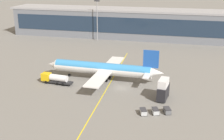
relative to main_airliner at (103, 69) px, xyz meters
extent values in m
plane|color=slate|center=(7.64, -5.83, -4.03)|extent=(700.00, 700.00, 0.00)
cube|color=yellow|center=(3.16, -3.83, -4.02)|extent=(3.59, 79.94, 0.01)
cube|color=slate|center=(19.10, 69.11, 3.39)|extent=(177.47, 18.70, 14.84)
cube|color=#1E2D42|center=(19.10, 59.70, 4.14)|extent=(172.15, 0.16, 8.31)
cube|color=#99999E|center=(19.10, 69.11, 11.31)|extent=(181.02, 19.08, 1.00)
cylinder|color=white|center=(-0.28, 0.01, -0.14)|extent=(34.15, 4.96, 3.88)
cylinder|color=#388CD1|center=(-0.28, 0.01, 0.20)|extent=(33.46, 4.78, 3.73)
cone|color=white|center=(-18.65, 0.59, -0.14)|extent=(4.00, 3.81, 3.69)
cone|color=white|center=(18.28, -0.58, 0.24)|extent=(4.76, 3.45, 3.30)
cube|color=#1E51B2|center=(16.23, -0.51, 4.71)|extent=(5.06, 0.52, 5.83)
cube|color=white|center=(15.61, -4.38, 0.44)|extent=(2.20, 6.27, 0.24)
cube|color=white|center=(15.85, 3.39, 0.44)|extent=(2.20, 6.27, 0.24)
cube|color=white|center=(0.93, -9.12, -0.44)|extent=(5.25, 14.44, 0.40)
cube|color=white|center=(1.50, 9.05, -0.44)|extent=(5.25, 14.44, 0.40)
cylinder|color=#939399|center=(0.01, -6.52, -1.80)|extent=(3.06, 2.23, 2.14)
cylinder|color=#939399|center=(0.42, 6.51, -1.80)|extent=(3.06, 2.23, 2.14)
cylinder|color=black|center=(-12.53, 0.40, -3.53)|extent=(1.01, 0.43, 1.00)
cylinder|color=slate|center=(-12.53, 0.40, -2.56)|extent=(0.20, 0.20, 1.94)
cylinder|color=black|center=(1.70, -1.80, -3.53)|extent=(1.01, 0.43, 1.00)
cylinder|color=slate|center=(1.70, -1.80, -2.56)|extent=(0.20, 0.20, 1.94)
cylinder|color=black|center=(1.81, 1.69, -3.53)|extent=(1.01, 0.43, 1.00)
cylinder|color=slate|center=(1.81, 1.69, -2.56)|extent=(0.20, 0.20, 1.94)
cube|color=#232326|center=(-13.41, -7.28, -3.28)|extent=(10.20, 3.46, 0.50)
cube|color=yellow|center=(-17.79, -6.86, -2.03)|extent=(3.03, 2.76, 2.50)
cube|color=black|center=(-19.05, -6.73, -1.53)|extent=(0.38, 2.30, 1.12)
cylinder|color=silver|center=(-13.13, -7.31, -1.93)|extent=(6.19, 2.77, 2.20)
cylinder|color=black|center=(-17.35, -8.09, -3.53)|extent=(1.03, 0.45, 1.00)
cylinder|color=black|center=(-17.12, -5.73, -3.53)|extent=(1.03, 0.45, 1.00)
cylinder|color=black|center=(-13.23, -8.49, -3.53)|extent=(1.03, 0.45, 1.00)
cylinder|color=black|center=(-13.00, -6.13, -3.53)|extent=(1.03, 0.45, 1.00)
cylinder|color=black|center=(-11.14, -8.70, -3.53)|extent=(1.03, 0.45, 1.00)
cylinder|color=black|center=(-10.91, -6.33, -3.53)|extent=(1.03, 0.45, 1.00)
cube|color=black|center=(21.30, -11.20, -1.83)|extent=(3.31, 7.05, 3.80)
cube|color=silver|center=(21.26, -11.54, 1.17)|extent=(2.98, 5.35, 2.20)
cylinder|color=black|center=(20.47, -8.70, -3.73)|extent=(0.32, 0.63, 0.60)
cylinder|color=black|center=(22.71, -8.97, -3.73)|extent=(0.32, 0.63, 0.60)
cylinder|color=black|center=(19.90, -13.42, -3.73)|extent=(0.32, 0.63, 0.60)
cylinder|color=black|center=(22.13, -13.70, -3.73)|extent=(0.32, 0.63, 0.60)
cube|color=#B2B7BC|center=(17.11, -22.30, -3.30)|extent=(2.28, 2.95, 1.10)
cube|color=#333338|center=(17.11, -22.30, -2.60)|extent=(2.33, 3.01, 0.10)
cylinder|color=black|center=(16.05, -21.57, -3.85)|extent=(0.23, 0.38, 0.36)
cylinder|color=black|center=(17.47, -21.07, -3.85)|extent=(0.23, 0.38, 0.36)
cylinder|color=black|center=(16.75, -23.53, -3.85)|extent=(0.23, 0.38, 0.36)
cylinder|color=black|center=(18.16, -23.03, -3.85)|extent=(0.23, 0.38, 0.36)
cube|color=#B2B7BC|center=(20.12, -21.23, -3.30)|extent=(2.28, 2.95, 1.10)
cube|color=#333338|center=(20.12, -21.23, -2.60)|extent=(2.33, 3.01, 0.10)
cylinder|color=black|center=(19.07, -20.50, -3.85)|extent=(0.23, 0.38, 0.36)
cylinder|color=black|center=(20.48, -20.00, -3.85)|extent=(0.23, 0.38, 0.36)
cylinder|color=black|center=(19.77, -22.46, -3.85)|extent=(0.23, 0.38, 0.36)
cylinder|color=black|center=(21.18, -21.96, -3.85)|extent=(0.23, 0.38, 0.36)
cube|color=#595B60|center=(23.14, -20.16, -3.30)|extent=(2.28, 2.95, 1.10)
cube|color=#333338|center=(23.14, -20.16, -2.60)|extent=(2.33, 3.01, 0.10)
cylinder|color=black|center=(22.08, -19.43, -3.85)|extent=(0.23, 0.38, 0.36)
cylinder|color=black|center=(23.50, -18.92, -3.85)|extent=(0.23, 0.38, 0.36)
cylinder|color=black|center=(22.78, -21.39, -3.85)|extent=(0.23, 0.38, 0.36)
cylinder|color=black|center=(24.19, -20.88, -3.85)|extent=(0.23, 0.38, 0.36)
cylinder|color=gray|center=(-18.98, 57.11, 6.24)|extent=(0.44, 0.44, 20.54)
cube|color=#333338|center=(-18.98, 57.11, 16.91)|extent=(2.80, 0.50, 0.80)
camera|label=1|loc=(25.87, -91.72, 31.77)|focal=47.38mm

